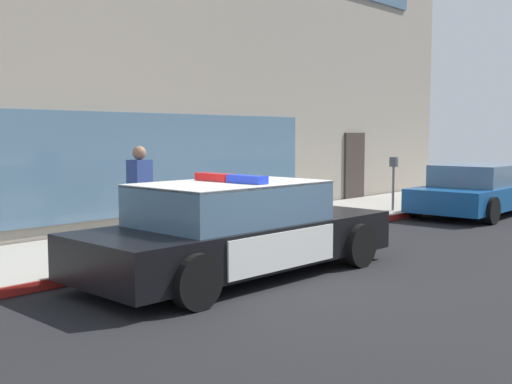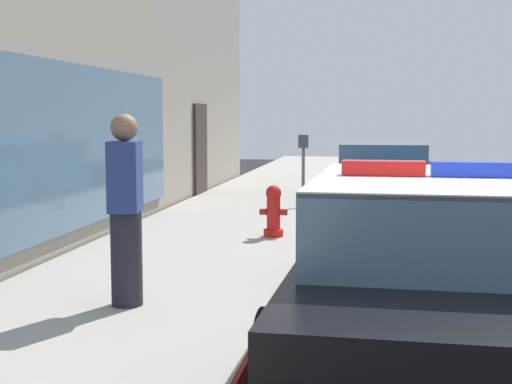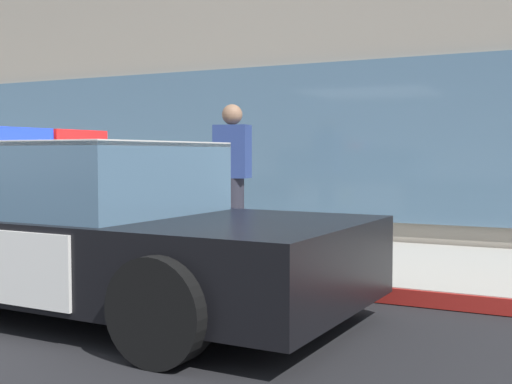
% 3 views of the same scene
% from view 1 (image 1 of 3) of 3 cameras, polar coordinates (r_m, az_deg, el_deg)
% --- Properties ---
extents(ground, '(48.00, 48.00, 0.00)m').
position_cam_1_polar(ground, '(9.03, 0.83, -7.99)').
color(ground, black).
extents(sidewalk, '(48.00, 2.87, 0.15)m').
position_cam_1_polar(sidewalk, '(11.37, -11.60, -4.95)').
color(sidewalk, '#A39E93').
rests_on(sidewalk, ground).
extents(curb_red_paint, '(28.80, 0.04, 0.14)m').
position_cam_1_polar(curb_red_paint, '(10.26, -6.76, -5.99)').
color(curb_red_paint, maroon).
rests_on(curb_red_paint, ground).
extents(storefront_building, '(24.10, 9.61, 9.20)m').
position_cam_1_polar(storefront_building, '(17.81, -18.35, 13.16)').
color(storefront_building, gray).
rests_on(storefront_building, ground).
extents(police_cruiser, '(5.12, 2.20, 1.49)m').
position_cam_1_polar(police_cruiser, '(9.23, -1.69, -3.40)').
color(police_cruiser, black).
rests_on(police_cruiser, ground).
extents(fire_hydrant, '(0.34, 0.39, 0.73)m').
position_cam_1_polar(fire_hydrant, '(13.49, 4.79, -1.43)').
color(fire_hydrant, red).
rests_on(fire_hydrant, sidewalk).
extents(car_down_street, '(4.53, 2.14, 1.29)m').
position_cam_1_polar(car_down_street, '(17.12, 19.28, 0.16)').
color(car_down_street, '#144C8C').
rests_on(car_down_street, ground).
extents(pedestrian_on_sidewalk, '(0.44, 0.33, 1.71)m').
position_cam_1_polar(pedestrian_on_sidewalk, '(11.26, -10.40, -0.21)').
color(pedestrian_on_sidewalk, '#23232D').
rests_on(pedestrian_on_sidewalk, sidewalk).
extents(parking_meter, '(0.12, 0.18, 1.34)m').
position_cam_1_polar(parking_meter, '(16.21, 12.27, 1.64)').
color(parking_meter, slate).
rests_on(parking_meter, sidewalk).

